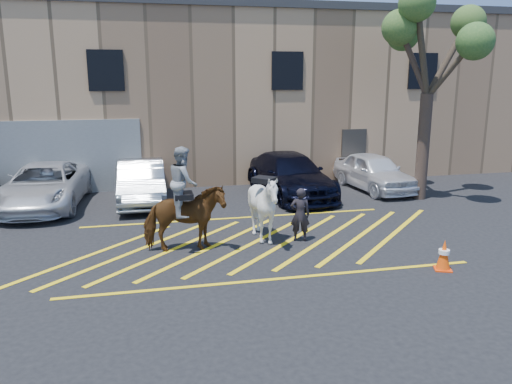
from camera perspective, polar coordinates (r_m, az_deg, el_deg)
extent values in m
plane|color=black|center=(13.82, -0.62, -5.48)|extent=(90.00, 90.00, 0.00)
imported|color=silver|center=(18.51, -23.04, 0.65)|extent=(2.76, 5.47, 1.48)
imported|color=#8F959C|center=(18.11, -12.96, 1.12)|extent=(1.60, 4.53, 1.49)
imported|color=black|center=(18.78, 3.89, 1.95)|extent=(2.65, 5.52, 1.55)
imported|color=white|center=(20.21, 13.30, 2.28)|extent=(2.13, 4.40, 1.45)
imported|color=black|center=(13.60, 5.06, -2.58)|extent=(0.61, 0.47, 1.48)
cube|color=tan|center=(24.98, -6.49, 10.99)|extent=(32.00, 10.00, 7.00)
cube|color=#2D2D30|center=(25.11, -6.72, 19.34)|extent=(32.20, 10.20, 0.30)
cube|color=black|center=(19.81, -16.79, 13.16)|extent=(1.30, 0.08, 1.50)
cube|color=black|center=(20.58, 3.61, 13.65)|extent=(1.30, 0.08, 1.50)
cube|color=black|center=(22.98, 18.52, 12.97)|extent=(1.30, 0.08, 1.50)
cube|color=#38332D|center=(21.86, 11.07, 4.20)|extent=(1.10, 0.08, 2.20)
cube|color=yellow|center=(13.35, -18.39, -6.84)|extent=(4.20, 4.20, 0.01)
cube|color=yellow|center=(13.28, -13.86, -6.65)|extent=(4.20, 4.20, 0.01)
cube|color=yellow|center=(13.28, -9.30, -6.42)|extent=(4.20, 4.20, 0.01)
cube|color=yellow|center=(13.37, -4.78, -6.15)|extent=(4.20, 4.20, 0.01)
cube|color=yellow|center=(13.54, -0.36, -5.85)|extent=(4.20, 4.20, 0.01)
cube|color=yellow|center=(13.79, 3.93, -5.53)|extent=(4.20, 4.20, 0.01)
cube|color=yellow|center=(14.11, 8.04, -5.19)|extent=(4.20, 4.20, 0.01)
cube|color=yellow|center=(14.51, 11.94, -4.84)|extent=(4.20, 4.20, 0.01)
cube|color=yellow|center=(14.96, 15.61, -4.49)|extent=(4.20, 4.20, 0.01)
cube|color=yellow|center=(15.88, -2.28, -2.98)|extent=(9.50, 0.12, 0.01)
cube|color=yellow|center=(11.27, 2.38, -9.90)|extent=(9.50, 0.12, 0.01)
imported|color=#583114|center=(12.84, -8.18, -3.02)|extent=(2.06, 0.95, 1.74)
imported|color=gray|center=(12.61, -8.32, 1.19)|extent=(0.68, 0.86, 1.77)
cube|color=black|center=(12.69, -8.27, -0.39)|extent=(0.46, 0.56, 0.14)
imported|color=silver|center=(13.45, 0.93, -1.73)|extent=(2.31, 2.33, 1.92)
cube|color=black|center=(13.28, 0.94, 1.41)|extent=(0.72, 0.71, 0.14)
cube|color=#FF3C0A|center=(12.57, 20.55, -8.23)|extent=(0.49, 0.49, 0.03)
cone|color=#FF4D0A|center=(12.44, 20.68, -6.67)|extent=(0.32, 0.32, 0.70)
cylinder|color=white|center=(12.42, 20.70, -6.40)|extent=(0.25, 0.25, 0.10)
cylinder|color=#48342C|center=(19.01, 18.55, 4.88)|extent=(0.44, 0.44, 3.80)
cylinder|color=#433428|center=(19.38, 21.06, 13.96)|extent=(1.76, 0.51, 2.68)
cylinder|color=#4B362D|center=(19.55, 17.67, 13.70)|extent=(0.33, 1.88, 2.34)
cylinder|color=#47372B|center=(18.54, 17.56, 13.91)|extent=(1.40, 0.20, 2.39)
cylinder|color=#4B3C2D|center=(18.41, 21.29, 12.84)|extent=(0.78, 1.62, 1.96)
cylinder|color=#45382A|center=(18.38, 18.46, 14.97)|extent=(1.16, 0.77, 3.11)
sphere|color=#4B692D|center=(20.01, 23.11, 17.40)|extent=(1.20, 1.20, 1.20)
sphere|color=#386129|center=(20.31, 16.45, 16.86)|extent=(1.20, 1.20, 1.20)
sphere|color=#587231|center=(18.31, 16.09, 17.62)|extent=(1.20, 1.20, 1.20)
sphere|color=#507431|center=(18.03, 23.78, 15.49)|extent=(1.20, 1.20, 1.20)
sphere|color=#556F2F|center=(18.04, 17.92, 19.86)|extent=(1.20, 1.20, 1.20)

